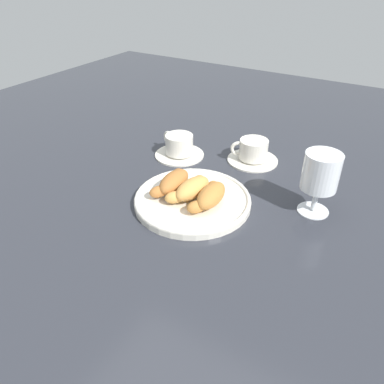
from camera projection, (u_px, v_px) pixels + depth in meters
ground_plane at (199, 198)px, 0.86m from camera, size 2.20×2.20×0.00m
pastry_plate at (192, 199)px, 0.84m from camera, size 0.26×0.26×0.02m
croissant_large at (210, 196)px, 0.80m from camera, size 0.14×0.07×0.04m
croissant_small at (191, 188)px, 0.82m from camera, size 0.14×0.08×0.04m
croissant_extra at (173, 182)px, 0.85m from camera, size 0.14×0.06×0.04m
coffee_cup_near at (253, 152)px, 1.00m from camera, size 0.14×0.14×0.06m
coffee_cup_far at (179, 147)px, 1.03m from camera, size 0.14×0.14×0.06m
juice_glass_left at (321, 173)px, 0.77m from camera, size 0.08×0.08×0.14m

